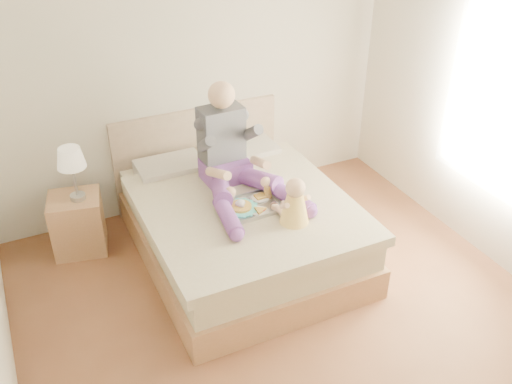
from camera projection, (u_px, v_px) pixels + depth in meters
name	position (u px, v px, depth m)	size (l,w,h in m)	color
room	(313.00, 150.00, 3.66)	(4.02, 4.22, 2.71)	brown
bed	(237.00, 220.00, 5.09)	(1.70, 2.18, 1.00)	#966A46
nightstand	(78.00, 224.00, 5.12)	(0.52, 0.48, 0.55)	#966A46
lamp	(71.00, 161.00, 4.76)	(0.24, 0.24, 0.49)	#AEB2B5
adult	(232.00, 158.00, 4.88)	(0.79, 1.14, 0.94)	#6B388D
tray	(251.00, 204.00, 4.72)	(0.49, 0.39, 0.13)	#AEB2B5
baby	(294.00, 204.00, 4.48)	(0.26, 0.35, 0.39)	#FFCA50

